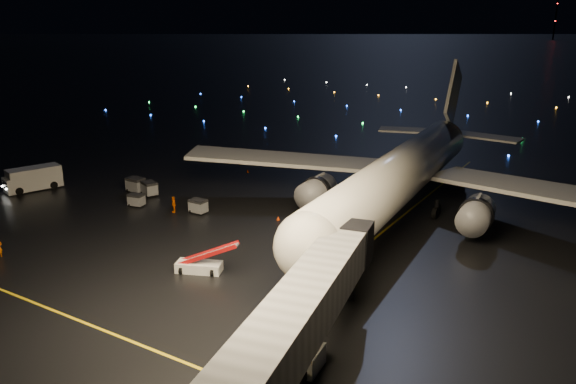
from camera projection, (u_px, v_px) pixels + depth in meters
The scene contains 18 objects.
ground at pixel (565, 64), 294.72m from camera, with size 2000.00×2000.00×0.00m, color black.
lane_centre at pixel (368, 244), 55.84m from camera, with size 0.25×80.00×0.02m, color gold.
lane_cross at pixel (38, 304), 43.86m from camera, with size 60.00×0.25×0.02m, color gold.
airliner at pixel (410, 142), 64.30m from camera, with size 56.23×53.42×15.93m, color silver, non-canonical shape.
pushback_tug at pixel (287, 350), 35.87m from camera, with size 4.55×2.38×2.17m, color silver.
belt_loader at pixel (199, 257), 49.25m from camera, with size 5.87×1.60×2.85m, color silver, non-canonical shape.
service_truck at pixel (34, 178), 73.57m from camera, with size 2.60×8.22×3.03m, color silver.
crew_c at pixel (174, 204), 64.82m from camera, with size 1.12×0.47×1.92m, color orange.
safety_cone_0 at pixel (278, 218), 62.52m from camera, with size 0.41×0.41×0.46m, color #E53900.
safety_cone_1 at pixel (309, 201), 68.24m from camera, with size 0.46×0.46×0.52m, color #E53900.
safety_cone_2 at pixel (316, 206), 66.31m from camera, with size 0.48×0.48×0.54m, color #E53900.
safety_cone_3 at pixel (248, 171), 82.26m from camera, with size 0.43×0.43×0.49m, color #E53900.
radio_mast at pixel (556, 12), 674.84m from camera, with size 1.80×1.80×64.00m, color black.
taxiway_lights at pixel (473, 112), 136.13m from camera, with size 164.00×92.00×0.36m, color black, non-canonical shape.
baggage_cart_0 at pixel (198, 206), 64.60m from camera, with size 1.93×1.35×1.64m, color gray.
baggage_cart_1 at pixel (149, 189), 71.19m from camera, with size 2.11×1.48×1.80m, color gray.
baggage_cart_2 at pixel (136, 200), 67.07m from camera, with size 1.78×1.24×1.51m, color gray.
baggage_cart_3 at pixel (136, 185), 72.57m from camera, with size 2.23×1.56×1.90m, color gray.
Camera 1 is at (32.19, -33.49, 21.20)m, focal length 35.00 mm.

